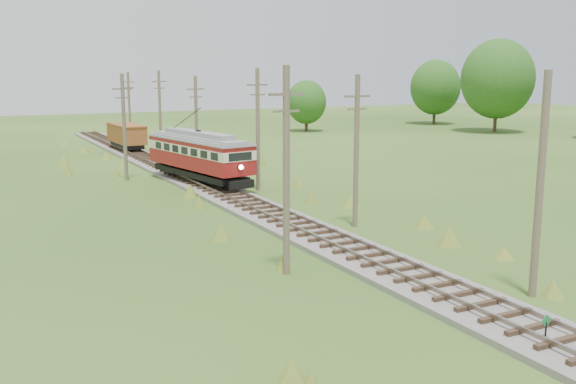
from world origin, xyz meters
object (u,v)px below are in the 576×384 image
switch_marker (546,327)px  gravel_pile (173,155)px  gondola (126,135)px  streetcar (199,153)px

switch_marker → gravel_pile: bearing=86.7°
gondola → gravel_pile: size_ratio=2.29×
switch_marker → streetcar: bearing=89.7°
gondola → gravel_pile: gondola is taller
streetcar → gondola: size_ratio=1.58×
streetcar → gravel_pile: bearing=70.6°
gondola → gravel_pile: 8.73m
switch_marker → streetcar: (0.20, 33.53, 1.95)m
streetcar → gondola: bearing=80.3°
gondola → gravel_pile: (2.62, -8.21, -1.39)m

